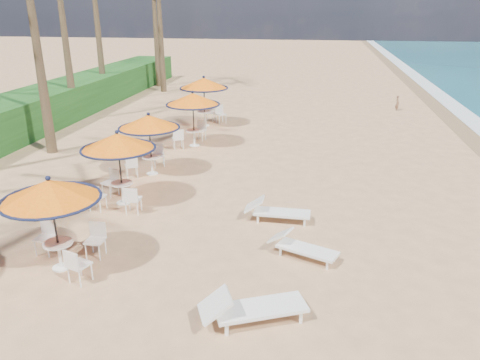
# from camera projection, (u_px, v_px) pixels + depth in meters

# --- Properties ---
(ground) EXTENTS (160.00, 160.00, 0.00)m
(ground) POSITION_uv_depth(u_px,v_px,m) (268.00, 282.00, 10.76)
(ground) COLOR tan
(ground) RESTS_ON ground
(scrub_hedge) EXTENTS (3.00, 40.00, 1.80)m
(scrub_hedge) POSITION_uv_depth(u_px,v_px,m) (18.00, 116.00, 22.71)
(scrub_hedge) COLOR #194716
(scrub_hedge) RESTS_ON ground
(station_0) EXTENTS (2.28, 2.28, 2.38)m
(station_0) POSITION_uv_depth(u_px,v_px,m) (54.00, 201.00, 10.76)
(station_0) COLOR black
(station_0) RESTS_ON ground
(station_1) EXTENTS (2.32, 2.32, 2.42)m
(station_1) POSITION_uv_depth(u_px,v_px,m) (117.00, 151.00, 14.39)
(station_1) COLOR black
(station_1) RESTS_ON ground
(station_2) EXTENTS (2.26, 2.37, 2.36)m
(station_2) POSITION_uv_depth(u_px,v_px,m) (148.00, 127.00, 17.05)
(station_2) COLOR black
(station_2) RESTS_ON ground
(station_3) EXTENTS (2.39, 2.39, 2.49)m
(station_3) POSITION_uv_depth(u_px,v_px,m) (192.00, 104.00, 20.53)
(station_3) COLOR black
(station_3) RESTS_ON ground
(station_4) EXTENTS (2.51, 2.53, 2.61)m
(station_4) POSITION_uv_depth(u_px,v_px,m) (205.00, 88.00, 24.07)
(station_4) COLOR black
(station_4) RESTS_ON ground
(lounger_near) EXTENTS (2.24, 1.49, 0.77)m
(lounger_near) POSITION_uv_depth(u_px,v_px,m) (250.00, 307.00, 9.26)
(lounger_near) COLOR white
(lounger_near) RESTS_ON ground
(lounger_mid) EXTENTS (1.86, 1.20, 0.64)m
(lounger_mid) POSITION_uv_depth(u_px,v_px,m) (301.00, 246.00, 11.74)
(lounger_mid) COLOR white
(lounger_mid) RESTS_ON ground
(lounger_far) EXTENTS (1.93, 0.62, 0.69)m
(lounger_far) POSITION_uv_depth(u_px,v_px,m) (275.00, 211.00, 13.71)
(lounger_far) COLOR white
(lounger_far) RESTS_ON ground
(person) EXTENTS (0.31, 0.40, 0.97)m
(person) POSITION_uv_depth(u_px,v_px,m) (397.00, 103.00, 28.05)
(person) COLOR brown
(person) RESTS_ON ground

